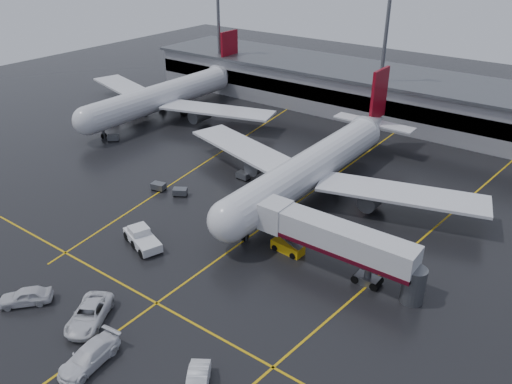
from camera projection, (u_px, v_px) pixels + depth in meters
The scene contains 22 objects.
ground at pixel (277, 217), 68.58m from camera, with size 220.00×220.00×0.00m, color black.
apron_line_centre at pixel (277, 217), 68.58m from camera, with size 0.25×90.00×0.02m, color gold.
apron_line_stop at pixel (157, 303), 52.86m from camera, with size 60.00×0.25×0.02m, color gold.
apron_line_left at pixel (212, 158), 86.27m from camera, with size 0.25×70.00×0.02m, color gold.
apron_line_right at pixel (435, 227), 66.22m from camera, with size 0.25×70.00×0.02m, color gold.
terminal at pixel (415, 100), 100.83m from camera, with size 122.00×19.00×8.60m.
light_mast_left at pixel (219, 27), 115.67m from camera, with size 3.00×1.20×25.45m.
light_mast_mid at pixel (384, 49), 94.57m from camera, with size 3.00×1.20×25.45m.
main_airliner at pixel (315, 164), 73.57m from camera, with size 48.80×45.60×14.10m.
second_airliner at pixel (167, 95), 104.30m from camera, with size 48.80×45.60×14.10m.
jet_bridge at pixel (336, 240), 56.22m from camera, with size 19.90×3.40×6.05m.
pushback_tractor at pixel (142, 238), 62.22m from camera, with size 6.72×4.45×2.23m.
belt_loader at pixel (288, 247), 61.05m from camera, with size 4.06×2.08×2.51m.
service_van_a at pixel (89, 314), 49.99m from camera, with size 3.02×6.54×1.82m, color silver.
service_van_b at pixel (89, 356), 45.11m from camera, with size 2.51×6.18×1.79m, color white.
service_van_c at pixel (197, 384), 42.50m from camera, with size 1.74×4.99×1.64m, color white.
service_van_d at pixel (26, 296), 52.49m from camera, with size 2.09×5.20×1.77m, color silver.
baggage_cart_a at pixel (180, 192), 73.82m from camera, with size 2.38×2.16×1.12m.
baggage_cart_b at pixel (159, 186), 75.37m from camera, with size 2.23×1.70×1.12m.
baggage_cart_c at pixel (243, 175), 78.68m from camera, with size 2.05×1.38×1.12m.
baggage_cart_d at pixel (113, 121), 100.55m from camera, with size 2.26×1.76×1.12m.
baggage_cart_e at pixel (113, 138), 92.75m from camera, with size 2.35×2.32×1.12m.
Camera 1 is at (33.01, -49.41, 34.51)m, focal length 35.95 mm.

